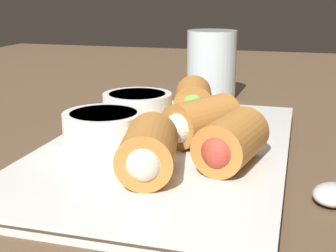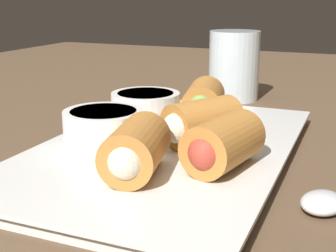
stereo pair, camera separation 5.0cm
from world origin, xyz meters
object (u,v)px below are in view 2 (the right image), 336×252
(serving_plate, at_px, (168,151))
(drinking_glass, at_px, (234,66))
(spoon, at_px, (329,197))
(dipping_bowl_far, at_px, (146,106))
(dipping_bowl_near, at_px, (104,127))

(serving_plate, relative_size, drinking_glass, 3.56)
(serving_plate, relative_size, spoon, 2.11)
(serving_plate, bearing_deg, drinking_glass, 2.32)
(serving_plate, distance_m, drinking_glass, 0.28)
(serving_plate, relative_size, dipping_bowl_far, 4.79)
(dipping_bowl_far, height_order, drinking_glass, drinking_glass)
(serving_plate, height_order, dipping_bowl_far, dipping_bowl_far)
(dipping_bowl_far, bearing_deg, serving_plate, -138.96)
(dipping_bowl_near, height_order, spoon, dipping_bowl_near)
(serving_plate, height_order, dipping_bowl_near, dipping_bowl_near)
(serving_plate, bearing_deg, dipping_bowl_near, 118.47)
(dipping_bowl_far, height_order, spoon, dipping_bowl_far)
(dipping_bowl_near, xyz_separation_m, spoon, (-0.02, -0.20, -0.03))
(drinking_glass, bearing_deg, serving_plate, -177.68)
(serving_plate, distance_m, spoon, 0.16)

